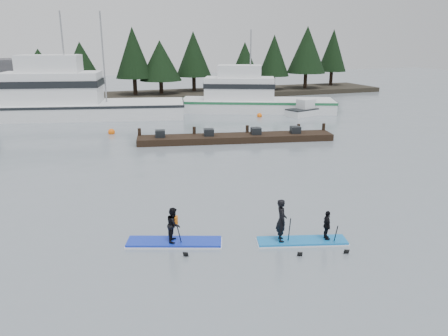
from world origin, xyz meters
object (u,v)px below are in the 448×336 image
object	(u,v)px
fishing_boat_medium	(253,105)
floating_dock	(236,138)
fishing_boat_large	(73,109)
paddleboard_solo	(174,233)
paddleboard_duo	(299,229)

from	to	relation	value
fishing_boat_medium	floating_dock	size ratio (longest dim) A/B	1.13
fishing_boat_large	paddleboard_solo	bearing A→B (deg)	-71.45
fishing_boat_large	fishing_boat_medium	distance (m)	17.84
fishing_boat_large	floating_dock	distance (m)	18.35
floating_dock	paddleboard_solo	xyz separation A→B (m)	(-8.21, -14.87, 0.20)
paddleboard_duo	paddleboard_solo	bearing A→B (deg)	177.79
fishing_boat_large	paddleboard_solo	distance (m)	29.71
fishing_boat_large	floating_dock	bearing A→B (deg)	-40.07
fishing_boat_medium	paddleboard_duo	xyz separation A→B (m)	(-10.59, -28.80, -0.10)
fishing_boat_large	fishing_boat_medium	world-z (taller)	fishing_boat_large
paddleboard_solo	paddleboard_duo	xyz separation A→B (m)	(4.36, -1.46, 0.12)
fishing_boat_medium	floating_dock	distance (m)	14.17
floating_dock	fishing_boat_medium	bearing A→B (deg)	73.34
fishing_boat_large	paddleboard_duo	bearing A→B (deg)	-63.87
fishing_boat_medium	paddleboard_solo	distance (m)	31.15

